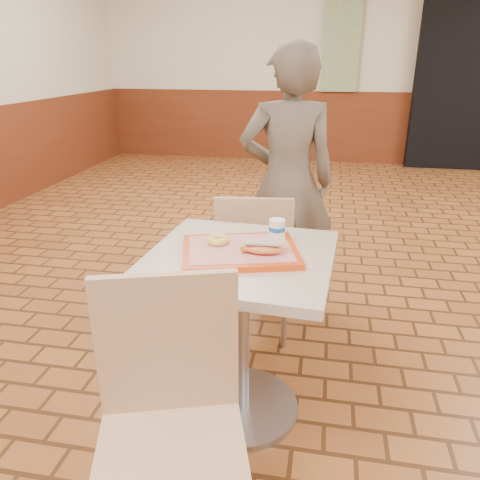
% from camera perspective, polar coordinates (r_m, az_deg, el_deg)
% --- Properties ---
extents(wainscot_band, '(8.00, 10.00, 1.00)m').
position_cam_1_polar(wainscot_band, '(2.39, 26.41, -4.74)').
color(wainscot_band, '#5A2411').
rests_on(wainscot_band, ground).
extents(corridor_doorway, '(1.60, 0.22, 2.20)m').
position_cam_1_polar(corridor_doorway, '(7.22, 26.97, 16.41)').
color(corridor_doorway, black).
rests_on(corridor_doorway, ground).
extents(promo_poster, '(0.50, 0.03, 1.20)m').
position_cam_1_polar(promo_poster, '(7.02, 12.28, 22.16)').
color(promo_poster, gray).
rests_on(promo_poster, wainscot_band).
extents(main_table, '(0.71, 0.71, 0.75)m').
position_cam_1_polar(main_table, '(1.93, 0.00, -8.46)').
color(main_table, '#BBAB97').
rests_on(main_table, ground).
extents(chair_main_front, '(0.52, 0.52, 0.90)m').
position_cam_1_polar(chair_main_front, '(1.44, -8.50, -20.55)').
color(chair_main_front, tan).
rests_on(chair_main_front, ground).
extents(chair_main_back, '(0.43, 0.43, 0.84)m').
position_cam_1_polar(chair_main_back, '(2.46, 1.72, -2.46)').
color(chair_main_back, tan).
rests_on(chair_main_back, ground).
extents(customer, '(0.63, 0.49, 1.55)m').
position_cam_1_polar(customer, '(2.77, 5.79, 6.97)').
color(customer, '#61574B').
rests_on(customer, ground).
extents(serving_tray, '(0.44, 0.34, 0.03)m').
position_cam_1_polar(serving_tray, '(1.81, -0.00, -1.37)').
color(serving_tray, '#D74310').
rests_on(serving_tray, main_table).
extents(ring_donut, '(0.12, 0.12, 0.03)m').
position_cam_1_polar(ring_donut, '(1.85, -2.69, 0.04)').
color(ring_donut, '#EBC755').
rests_on(ring_donut, serving_tray).
extents(long_john_donut, '(0.17, 0.08, 0.05)m').
position_cam_1_polar(long_john_donut, '(1.75, 2.73, -0.91)').
color(long_john_donut, '#EC8045').
rests_on(long_john_donut, serving_tray).
extents(paper_cup, '(0.07, 0.07, 0.08)m').
position_cam_1_polar(paper_cup, '(1.88, 4.52, 1.33)').
color(paper_cup, white).
rests_on(paper_cup, serving_tray).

